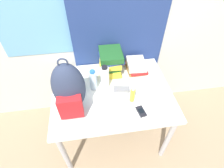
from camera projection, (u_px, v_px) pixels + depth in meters
name	position (u px, v px, depth m)	size (l,w,h in m)	color
ground_plane	(118.00, 166.00, 1.90)	(12.00, 12.00, 0.00)	#9E8466
wall_back	(103.00, 16.00, 1.65)	(6.00, 0.06, 2.50)	beige
curtain_blue	(119.00, 17.00, 1.63)	(0.95, 0.04, 2.50)	navy
desk	(112.00, 97.00, 1.73)	(1.12, 0.86, 0.74)	silver
backpack	(69.00, 89.00, 1.37)	(0.26, 0.26, 0.52)	#2D3851
book_stack_left	(111.00, 62.00, 1.76)	(0.24, 0.27, 0.25)	yellow
book_stack_center	(136.00, 66.00, 1.85)	(0.21, 0.27, 0.10)	olive
water_bottle	(93.00, 80.00, 1.62)	(0.07, 0.07, 0.22)	silver
sports_bottle	(105.00, 77.00, 1.62)	(0.08, 0.08, 0.25)	white
sunscreen_bottle	(132.00, 95.00, 1.53)	(0.04, 0.04, 0.17)	yellow
cell_phone	(141.00, 111.00, 1.49)	(0.08, 0.12, 0.02)	black
sunglasses_case	(121.00, 89.00, 1.65)	(0.16, 0.08, 0.04)	gray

